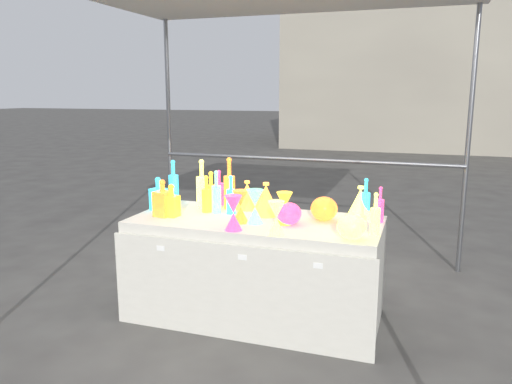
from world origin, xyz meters
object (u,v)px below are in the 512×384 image
(hourglass_0, at_px, (240,207))
(lampshade_0, at_px, (266,199))
(bottle_0, at_px, (211,190))
(decanter_0, at_px, (172,200))
(cardboard_box_closed, at_px, (246,217))
(display_table, at_px, (256,268))

(hourglass_0, relative_size, lampshade_0, 0.94)
(bottle_0, distance_m, decanter_0, 0.36)
(cardboard_box_closed, distance_m, hourglass_0, 2.47)
(hourglass_0, bearing_deg, display_table, 60.00)
(lampshade_0, bearing_deg, bottle_0, 167.10)
(decanter_0, relative_size, hourglass_0, 1.05)
(cardboard_box_closed, relative_size, hourglass_0, 2.20)
(decanter_0, distance_m, lampshade_0, 0.70)
(lampshade_0, bearing_deg, decanter_0, -164.37)
(display_table, distance_m, bottle_0, 0.71)
(display_table, distance_m, lampshade_0, 0.52)
(cardboard_box_closed, bearing_deg, hourglass_0, -75.38)
(decanter_0, bearing_deg, lampshade_0, 27.80)
(decanter_0, bearing_deg, display_table, 16.48)
(bottle_0, bearing_deg, hourglass_0, -41.33)
(bottle_0, xyz_separation_m, lampshade_0, (0.47, -0.05, -0.03))
(lampshade_0, bearing_deg, hourglass_0, -117.67)
(display_table, bearing_deg, lampshade_0, 77.51)
(hourglass_0, bearing_deg, cardboard_box_closed, 108.81)
(decanter_0, bearing_deg, hourglass_0, 5.07)
(decanter_0, relative_size, lampshade_0, 0.99)
(display_table, xyz_separation_m, hourglass_0, (-0.07, -0.12, 0.49))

